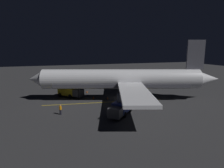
{
  "coord_description": "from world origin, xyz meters",
  "views": [
    {
      "loc": [
        -37.14,
        14.29,
        10.87
      ],
      "look_at": [
        0.0,
        2.0,
        3.5
      ],
      "focal_mm": 30.44,
      "sensor_mm": 36.0,
      "label": 1
    }
  ],
  "objects_px": {
    "catering_truck": "(121,108)",
    "traffic_cone_near_right": "(108,98)",
    "traffic_cone_under_wing": "(87,92)",
    "traffic_cone_near_left": "(94,98)",
    "baggage_truck": "(70,91)",
    "airliner": "(124,80)",
    "ground_crew_worker": "(60,109)"
  },
  "relations": [
    {
      "from": "catering_truck",
      "to": "traffic_cone_near_right",
      "type": "relative_size",
      "value": 10.98
    },
    {
      "from": "traffic_cone_under_wing",
      "to": "traffic_cone_near_left",
      "type": "bearing_deg",
      "value": -177.42
    },
    {
      "from": "catering_truck",
      "to": "traffic_cone_near_right",
      "type": "bearing_deg",
      "value": -4.5
    },
    {
      "from": "traffic_cone_near_left",
      "to": "traffic_cone_under_wing",
      "type": "bearing_deg",
      "value": 2.58
    },
    {
      "from": "catering_truck",
      "to": "traffic_cone_under_wing",
      "type": "bearing_deg",
      "value": 7.55
    },
    {
      "from": "catering_truck",
      "to": "traffic_cone_under_wing",
      "type": "relative_size",
      "value": 10.98
    },
    {
      "from": "baggage_truck",
      "to": "traffic_cone_near_left",
      "type": "distance_m",
      "value": 5.85
    },
    {
      "from": "catering_truck",
      "to": "airliner",
      "type": "bearing_deg",
      "value": -24.63
    },
    {
      "from": "ground_crew_worker",
      "to": "traffic_cone_near_left",
      "type": "xyz_separation_m",
      "value": [
        8.0,
        -7.44,
        -0.64
      ]
    },
    {
      "from": "airliner",
      "to": "traffic_cone_under_wing",
      "type": "relative_size",
      "value": 71.92
    },
    {
      "from": "airliner",
      "to": "baggage_truck",
      "type": "bearing_deg",
      "value": 62.07
    },
    {
      "from": "ground_crew_worker",
      "to": "catering_truck",
      "type": "bearing_deg",
      "value": -109.27
    },
    {
      "from": "catering_truck",
      "to": "traffic_cone_near_left",
      "type": "bearing_deg",
      "value": 10.18
    },
    {
      "from": "ground_crew_worker",
      "to": "traffic_cone_near_right",
      "type": "height_order",
      "value": "ground_crew_worker"
    },
    {
      "from": "baggage_truck",
      "to": "traffic_cone_under_wing",
      "type": "bearing_deg",
      "value": -57.98
    },
    {
      "from": "airliner",
      "to": "traffic_cone_near_left",
      "type": "xyz_separation_m",
      "value": [
        2.41,
        6.12,
        -4.03
      ]
    },
    {
      "from": "baggage_truck",
      "to": "catering_truck",
      "type": "relative_size",
      "value": 0.94
    },
    {
      "from": "catering_truck",
      "to": "traffic_cone_near_right",
      "type": "xyz_separation_m",
      "value": [
        10.04,
        -0.79,
        -0.93
      ]
    },
    {
      "from": "ground_crew_worker",
      "to": "baggage_truck",
      "type": "bearing_deg",
      "value": -13.58
    },
    {
      "from": "ground_crew_worker",
      "to": "traffic_cone_near_right",
      "type": "xyz_separation_m",
      "value": [
        6.72,
        -10.26,
        -0.64
      ]
    },
    {
      "from": "baggage_truck",
      "to": "ground_crew_worker",
      "type": "distance_m",
      "value": 11.67
    },
    {
      "from": "ground_crew_worker",
      "to": "traffic_cone_near_right",
      "type": "bearing_deg",
      "value": -56.77
    },
    {
      "from": "catering_truck",
      "to": "traffic_cone_near_left",
      "type": "height_order",
      "value": "catering_truck"
    },
    {
      "from": "catering_truck",
      "to": "traffic_cone_near_right",
      "type": "distance_m",
      "value": 10.11
    },
    {
      "from": "airliner",
      "to": "catering_truck",
      "type": "xyz_separation_m",
      "value": [
        -8.91,
        4.09,
        -3.1
      ]
    },
    {
      "from": "catering_truck",
      "to": "ground_crew_worker",
      "type": "relative_size",
      "value": 3.47
    },
    {
      "from": "baggage_truck",
      "to": "catering_truck",
      "type": "bearing_deg",
      "value": -155.31
    },
    {
      "from": "airliner",
      "to": "traffic_cone_near_right",
      "type": "height_order",
      "value": "airliner"
    },
    {
      "from": "traffic_cone_near_right",
      "to": "catering_truck",
      "type": "bearing_deg",
      "value": 175.5
    },
    {
      "from": "baggage_truck",
      "to": "traffic_cone_near_right",
      "type": "relative_size",
      "value": 10.29
    },
    {
      "from": "ground_crew_worker",
      "to": "traffic_cone_under_wing",
      "type": "bearing_deg",
      "value": -26.93
    },
    {
      "from": "baggage_truck",
      "to": "traffic_cone_near_left",
      "type": "height_order",
      "value": "baggage_truck"
    }
  ]
}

